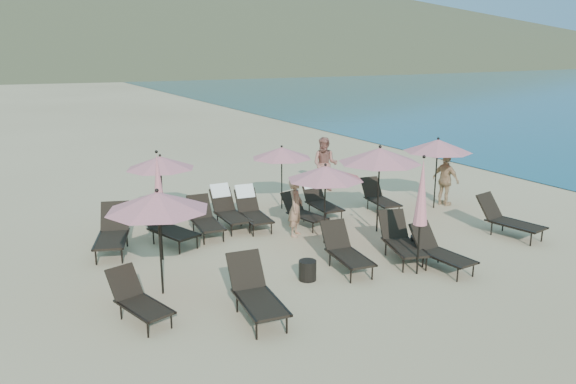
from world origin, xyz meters
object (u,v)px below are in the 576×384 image
lounger_0 (138,299)px  lounger_11 (379,197)px  lounger_2 (345,250)px  umbrella_open_0 (157,201)px  umbrella_open_3 (160,162)px  side_table_0 (308,270)px  lounger_7 (205,219)px  umbrella_open_1 (325,173)px  lounger_1 (256,292)px  lounger_6 (113,232)px  lounger_3 (401,240)px  umbrella_open_5 (438,146)px  umbrella_closed_1 (158,185)px  beachgoer_c (446,180)px  lounger_5 (508,218)px  lounger_10 (319,198)px  lounger_4 (440,250)px  umbrella_open_2 (380,155)px  lounger_12 (168,226)px  side_table_1 (419,246)px  beachgoer_a (296,207)px  lounger_8 (228,208)px  beachgoer_b (325,164)px  umbrella_open_4 (282,153)px  lounger_13 (252,209)px  lounger_9 (303,211)px  umbrella_closed_0 (422,193)px

lounger_0 → lounger_11: size_ratio=0.97×
lounger_2 → umbrella_open_0: bearing=177.6°
umbrella_open_3 → side_table_0: 5.72m
lounger_7 → side_table_0: lounger_7 is taller
umbrella_open_0 → umbrella_open_1: 4.63m
umbrella_open_3 → lounger_1: bearing=-90.5°
lounger_2 → lounger_6: (-4.39, 3.65, 0.05)m
lounger_3 → umbrella_open_5: (3.71, 2.91, 1.50)m
lounger_0 → umbrella_closed_1: 3.34m
lounger_11 → beachgoer_c: 2.31m
lounger_5 → lounger_11: size_ratio=1.12×
lounger_3 → lounger_10: 4.00m
lounger_2 → lounger_4: 2.14m
lounger_2 → lounger_3: size_ratio=0.92×
lounger_6 → umbrella_closed_1: (0.90, -1.13, 1.33)m
umbrella_closed_1 → umbrella_open_2: bearing=-7.1°
lounger_4 → lounger_12: size_ratio=0.89×
lounger_4 → umbrella_open_5: umbrella_open_5 is taller
lounger_6 → lounger_12: lounger_6 is taller
umbrella_closed_1 → side_table_1: 6.37m
lounger_10 → lounger_12: bearing=-172.6°
lounger_0 → umbrella_open_2: (7.00, 2.04, 1.70)m
lounger_7 → beachgoer_c: beachgoer_c is taller
lounger_10 → umbrella_open_3: bearing=167.7°
lounger_7 → lounger_3: bearing=-44.0°
umbrella_closed_1 → beachgoer_a: umbrella_closed_1 is taller
lounger_8 → lounger_4: bearing=-58.9°
beachgoer_b → lounger_2: bearing=-73.3°
lounger_4 → beachgoer_a: (-1.75, 3.56, 0.34)m
lounger_11 → umbrella_open_2: 2.64m
lounger_6 → umbrella_open_5: 9.77m
lounger_10 → side_table_0: size_ratio=3.95×
lounger_10 → umbrella_open_1: bearing=-115.4°
umbrella_closed_1 → side_table_0: umbrella_closed_1 is taller
lounger_8 → side_table_0: 4.32m
umbrella_open_4 → umbrella_closed_1: (-4.50, -2.48, 0.06)m
umbrella_open_0 → lounger_8: bearing=50.4°
lounger_4 → lounger_5: size_ratio=0.88×
lounger_2 → lounger_13: bearing=105.2°
lounger_8 → lounger_10: lounger_8 is taller
lounger_13 → beachgoer_a: size_ratio=1.13×
umbrella_open_5 → side_table_0: 7.17m
lounger_7 → lounger_9: 2.76m
lounger_8 → umbrella_open_2: 4.43m
lounger_4 → lounger_11: lounger_4 is taller
side_table_1 → umbrella_closed_0: bearing=-133.0°
lounger_6 → umbrella_open_1: umbrella_open_1 is taller
umbrella_open_0 → umbrella_open_2: umbrella_open_2 is taller
lounger_8 → lounger_13: 0.66m
lounger_3 → umbrella_open_2: 2.63m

